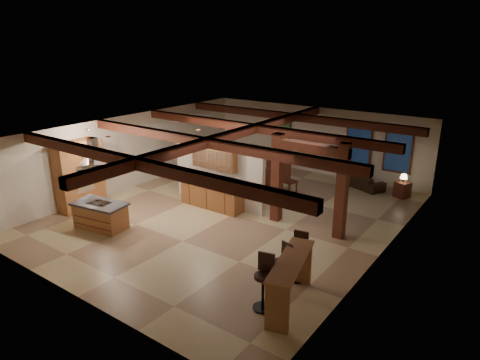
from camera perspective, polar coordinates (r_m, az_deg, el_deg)
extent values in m
plane|color=tan|center=(14.56, -0.95, -4.63)|extent=(12.00, 12.00, 0.00)
plane|color=beige|center=(19.03, 9.95, 5.24)|extent=(10.00, 0.00, 10.00)
plane|color=beige|center=(10.25, -21.70, -7.50)|extent=(10.00, 0.00, 10.00)
plane|color=beige|center=(17.41, -14.31, 3.71)|extent=(0.00, 12.00, 12.00)
plane|color=beige|center=(11.92, 18.68, -3.49)|extent=(0.00, 12.00, 12.00)
plane|color=#352011|center=(13.69, -1.02, 6.61)|extent=(12.00, 12.00, 0.00)
cube|color=#441E11|center=(10.88, -13.75, 2.20)|extent=(10.00, 0.25, 0.28)
cube|color=#441E11|center=(12.73, -4.53, 5.01)|extent=(10.00, 0.25, 0.28)
cube|color=#441E11|center=(14.75, 2.04, 6.92)|extent=(10.00, 0.25, 0.28)
cube|color=#441E11|center=(17.02, 7.17, 8.34)|extent=(10.00, 0.25, 0.28)
cube|color=#441E11|center=(13.72, -1.01, 6.04)|extent=(0.28, 12.00, 0.28)
cube|color=#441E11|center=(13.71, 4.97, 0.29)|extent=(0.30, 0.30, 2.90)
cube|color=#441E11|center=(12.79, 13.43, -1.51)|extent=(0.30, 0.30, 2.90)
cube|color=#441E11|center=(12.89, 9.31, 4.26)|extent=(2.50, 0.28, 0.28)
cube|color=beige|center=(15.12, -2.88, 0.69)|extent=(3.80, 0.18, 2.20)
cube|color=brown|center=(15.74, -20.65, 0.59)|extent=(0.64, 1.60, 2.40)
cube|color=silver|center=(15.51, -20.00, 0.22)|extent=(0.06, 0.62, 0.95)
cube|color=black|center=(15.42, -20.00, 0.90)|extent=(0.01, 0.50, 0.28)
cube|color=brown|center=(15.06, -3.76, -2.11)|extent=(2.40, 0.60, 0.86)
cube|color=black|center=(14.90, -3.80, -0.41)|extent=(2.50, 0.66, 0.08)
cube|color=brown|center=(14.78, -3.36, 3.29)|extent=(1.80, 0.34, 0.95)
cube|color=silver|center=(14.64, -3.80, 3.14)|extent=(1.74, 0.02, 0.90)
pyramid|color=silver|center=(13.69, -18.63, 0.55)|extent=(1.10, 1.10, 0.45)
cube|color=silver|center=(13.48, -18.98, 3.83)|extent=(0.26, 0.22, 0.73)
cube|color=#441E11|center=(18.21, 15.52, 4.41)|extent=(1.10, 0.05, 1.70)
cube|color=black|center=(18.18, 15.49, 4.39)|extent=(0.95, 0.02, 1.55)
cube|color=#441E11|center=(17.74, 20.34, 3.57)|extent=(1.10, 0.05, 1.70)
cube|color=black|center=(17.71, 20.32, 3.55)|extent=(0.95, 0.02, 1.55)
cube|color=#441E11|center=(19.61, 5.96, 6.56)|extent=(0.65, 0.04, 0.85)
cube|color=#2A6235|center=(19.59, 5.92, 6.54)|extent=(0.55, 0.01, 0.75)
cylinder|color=silver|center=(13.56, -17.19, 5.55)|extent=(0.16, 0.16, 0.03)
cylinder|color=silver|center=(13.93, -5.57, 6.62)|extent=(0.16, 0.16, 0.03)
cylinder|color=silver|center=(14.85, -19.59, 6.37)|extent=(0.16, 0.16, 0.03)
cube|color=brown|center=(14.14, -18.08, -4.63)|extent=(1.71, 1.05, 0.76)
cube|color=black|center=(13.99, -18.25, -3.06)|extent=(1.83, 1.17, 0.07)
cube|color=black|center=(13.98, -18.26, -2.90)|extent=(0.73, 0.55, 0.02)
imported|color=#411D10|center=(16.46, 2.76, -0.77)|extent=(1.91, 1.50, 0.59)
imported|color=black|center=(17.82, 15.94, -0.03)|extent=(2.03, 1.43, 0.55)
imported|color=#B1B1B5|center=(14.49, -2.00, -0.25)|extent=(0.49, 0.38, 0.24)
cube|color=brown|center=(9.49, 6.84, -10.65)|extent=(1.06, 2.25, 0.07)
cube|color=brown|center=(8.98, 4.97, -16.69)|extent=(0.50, 0.23, 1.09)
cube|color=brown|center=(10.60, 8.15, -10.89)|extent=(0.50, 0.23, 1.09)
cube|color=#441E11|center=(17.14, 20.82, -1.20)|extent=(0.62, 0.62, 0.59)
cylinder|color=black|center=(17.03, 20.96, -0.03)|extent=(0.06, 0.06, 0.15)
cone|color=#FFE399|center=(16.99, 21.02, 0.44)|extent=(0.26, 0.26, 0.17)
cylinder|color=black|center=(9.47, 3.11, -12.73)|extent=(0.40, 0.40, 0.08)
cube|color=black|center=(9.50, 3.54, -10.86)|extent=(0.38, 0.13, 0.45)
cylinder|color=black|center=(9.69, 3.07, -14.77)|extent=(0.07, 0.07, 0.78)
cylinder|color=black|center=(9.90, 3.03, -16.61)|extent=(0.45, 0.45, 0.03)
cylinder|color=black|center=(10.18, 5.55, -10.85)|extent=(0.37, 0.37, 0.07)
cube|color=black|center=(10.17, 6.32, -9.38)|extent=(0.35, 0.14, 0.41)
cylinder|color=black|center=(10.36, 5.49, -12.63)|extent=(0.06, 0.06, 0.72)
cylinder|color=black|center=(10.55, 5.43, -14.26)|extent=(0.41, 0.41, 0.03)
cylinder|color=black|center=(10.60, 7.78, -9.41)|extent=(0.39, 0.39, 0.08)
cube|color=black|center=(10.65, 8.15, -7.80)|extent=(0.37, 0.11, 0.43)
cylinder|color=black|center=(10.79, 7.69, -11.25)|extent=(0.07, 0.07, 0.76)
cylinder|color=black|center=(10.98, 7.61, -12.92)|extent=(0.43, 0.43, 0.03)
cube|color=#441E11|center=(16.45, -1.06, 0.00)|extent=(0.56, 0.56, 0.07)
cube|color=#441E11|center=(16.47, -0.44, 1.53)|extent=(0.47, 0.16, 0.83)
cylinder|color=#441E11|center=(16.57, -1.98, -0.85)|extent=(0.06, 0.06, 0.47)
cylinder|color=#441E11|center=(16.29, -1.15, -1.19)|extent=(0.06, 0.06, 0.47)
cylinder|color=#441E11|center=(16.79, -0.97, -0.57)|extent=(0.06, 0.06, 0.47)
cylinder|color=#441E11|center=(16.52, -0.13, -0.90)|extent=(0.06, 0.06, 0.47)
cube|color=#441E11|center=(17.44, 2.88, 1.06)|extent=(0.56, 0.56, 0.07)
cube|color=#441E11|center=(17.17, 2.34, 2.22)|extent=(0.47, 0.16, 0.83)
cylinder|color=#441E11|center=(17.52, 3.75, 0.20)|extent=(0.06, 0.06, 0.47)
cylinder|color=#441E11|center=(17.78, 2.90, 0.49)|extent=(0.06, 0.06, 0.47)
cylinder|color=#441E11|center=(17.27, 2.85, -0.05)|extent=(0.06, 0.06, 0.47)
cylinder|color=#441E11|center=(17.53, 2.00, 0.24)|extent=(0.06, 0.06, 0.47)
cube|color=#441E11|center=(15.89, 0.73, -0.67)|extent=(0.56, 0.56, 0.07)
cube|color=#441E11|center=(15.91, 1.37, 0.91)|extent=(0.47, 0.16, 0.83)
cylinder|color=#441E11|center=(16.00, -0.23, -1.55)|extent=(0.06, 0.06, 0.47)
cylinder|color=#441E11|center=(15.73, 0.66, -1.91)|extent=(0.06, 0.06, 0.47)
cylinder|color=#441E11|center=(16.23, 0.79, -1.25)|extent=(0.06, 0.06, 0.47)
cylinder|color=#441E11|center=(15.97, 1.68, -1.60)|extent=(0.06, 0.06, 0.47)
cube|color=#441E11|center=(16.91, 4.70, 0.46)|extent=(0.56, 0.56, 0.07)
cube|color=#441E11|center=(16.63, 4.17, 1.64)|extent=(0.47, 0.16, 0.83)
cylinder|color=#441E11|center=(17.00, 5.58, -0.42)|extent=(0.06, 0.06, 0.47)
cylinder|color=#441E11|center=(17.25, 4.67, -0.11)|extent=(0.06, 0.06, 0.47)
cylinder|color=#441E11|center=(16.74, 4.68, -0.70)|extent=(0.06, 0.06, 0.47)
cylinder|color=#441E11|center=(16.99, 3.77, -0.38)|extent=(0.06, 0.06, 0.47)
cube|color=#441E11|center=(15.35, 2.65, -1.39)|extent=(0.56, 0.56, 0.07)
cube|color=#441E11|center=(15.37, 3.31, 0.24)|extent=(0.47, 0.16, 0.83)
cylinder|color=#441E11|center=(15.45, 1.64, -2.30)|extent=(0.06, 0.06, 0.47)
cylinder|color=#441E11|center=(15.19, 2.60, -2.68)|extent=(0.06, 0.06, 0.47)
cylinder|color=#441E11|center=(15.69, 2.67, -1.98)|extent=(0.06, 0.06, 0.47)
cylinder|color=#441E11|center=(15.44, 3.63, -2.35)|extent=(0.06, 0.06, 0.47)
cube|color=#441E11|center=(16.40, 6.62, -0.18)|extent=(0.56, 0.56, 0.07)
cube|color=#441E11|center=(16.11, 6.11, 1.03)|extent=(0.47, 0.16, 0.83)
cylinder|color=#441E11|center=(16.50, 7.52, -1.08)|extent=(0.06, 0.06, 0.47)
cylinder|color=#441E11|center=(16.74, 6.56, -0.76)|extent=(0.06, 0.06, 0.47)
cylinder|color=#441E11|center=(16.24, 6.62, -1.38)|extent=(0.06, 0.06, 0.47)
cylinder|color=#441E11|center=(16.48, 5.66, -1.04)|extent=(0.06, 0.06, 0.47)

